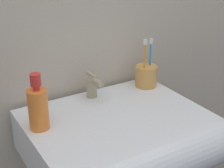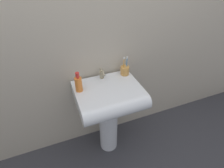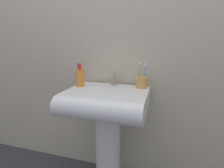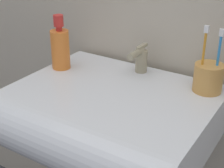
% 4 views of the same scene
% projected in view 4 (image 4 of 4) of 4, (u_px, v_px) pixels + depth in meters
% --- Properties ---
extents(sink_basin, '(0.58, 0.49, 0.14)m').
position_uv_depth(sink_basin, '(105.00, 119.00, 0.99)').
color(sink_basin, white).
rests_on(sink_basin, sink_pedestal).
extents(faucet, '(0.04, 0.10, 0.09)m').
position_uv_depth(faucet, '(141.00, 59.00, 1.09)').
color(faucet, tan).
rests_on(faucet, sink_basin).
extents(toothbrush_cup, '(0.08, 0.08, 0.19)m').
position_uv_depth(toothbrush_cup, '(208.00, 77.00, 0.98)').
color(toothbrush_cup, '#D19347').
rests_on(toothbrush_cup, sink_basin).
extents(soap_bottle, '(0.06, 0.06, 0.18)m').
position_uv_depth(soap_bottle, '(60.00, 47.00, 1.12)').
color(soap_bottle, orange).
rests_on(soap_bottle, sink_basin).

